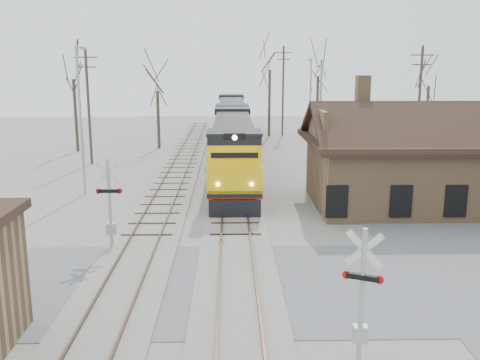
# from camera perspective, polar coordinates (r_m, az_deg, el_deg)

# --- Properties ---
(ground) EXTENTS (140.00, 140.00, 0.00)m
(ground) POSITION_cam_1_polar(r_m,az_deg,el_deg) (21.65, -0.28, -11.06)
(ground) COLOR #9E998F
(ground) RESTS_ON ground
(road) EXTENTS (60.00, 9.00, 0.03)m
(road) POSITION_cam_1_polar(r_m,az_deg,el_deg) (21.64, -0.28, -11.03)
(road) COLOR #5D5D62
(road) RESTS_ON ground
(track_main) EXTENTS (3.40, 90.00, 0.24)m
(track_main) POSITION_cam_1_polar(r_m,az_deg,el_deg) (35.90, -0.65, -1.45)
(track_main) COLOR #9E998F
(track_main) RESTS_ON ground
(track_siding) EXTENTS (3.40, 90.00, 0.24)m
(track_siding) POSITION_cam_1_polar(r_m,az_deg,el_deg) (36.14, -7.81, -1.47)
(track_siding) COLOR #9E998F
(track_siding) RESTS_ON ground
(depot) EXTENTS (15.20, 9.31, 7.90)m
(depot) POSITION_cam_1_polar(r_m,az_deg,el_deg) (34.72, 19.59, 1.31)
(depot) COLOR #9C7751
(depot) RESTS_ON ground
(locomotive_lead) EXTENTS (3.17, 21.24, 4.72)m
(locomotive_lead) POSITION_cam_1_polar(r_m,az_deg,el_deg) (39.49, -0.72, 3.38)
(locomotive_lead) COLOR black
(locomotive_lead) RESTS_ON ground
(locomotive_trailing) EXTENTS (3.17, 21.24, 4.47)m
(locomotive_trailing) POSITION_cam_1_polar(r_m,az_deg,el_deg) (60.84, -0.88, 6.50)
(locomotive_trailing) COLOR black
(locomotive_trailing) RESTS_ON ground
(crossbuck_near) EXTENTS (1.10, 0.56, 4.12)m
(crossbuck_near) POSITION_cam_1_polar(r_m,az_deg,el_deg) (16.02, 12.84, -12.54)
(crossbuck_near) COLOR #A5A8AD
(crossbuck_near) RESTS_ON ground
(crossbuck_far) EXTENTS (1.23, 0.32, 4.32)m
(crossbuck_far) POSITION_cam_1_polar(r_m,az_deg,el_deg) (25.72, -13.71, -2.88)
(crossbuck_far) COLOR #A5A8AD
(crossbuck_far) RESTS_ON ground
(streetlight_a) EXTENTS (0.25, 2.04, 9.78)m
(streetlight_a) POSITION_cam_1_polar(r_m,az_deg,el_deg) (36.77, -16.63, 6.85)
(streetlight_a) COLOR #A5A8AD
(streetlight_a) RESTS_ON ground
(streetlight_b) EXTENTS (0.25, 2.04, 8.59)m
(streetlight_b) POSITION_cam_1_polar(r_m,az_deg,el_deg) (41.97, 8.50, 7.00)
(streetlight_b) COLOR #A5A8AD
(streetlight_b) RESTS_ON ground
(streetlight_c) EXTENTS (0.25, 2.04, 9.17)m
(streetlight_c) POSITION_cam_1_polar(r_m,az_deg,el_deg) (56.05, 7.48, 8.62)
(streetlight_c) COLOR #A5A8AD
(streetlight_c) RESTS_ON ground
(utility_pole_a) EXTENTS (2.00, 0.24, 9.95)m
(utility_pole_a) POSITION_cam_1_polar(r_m,az_deg,el_deg) (48.11, -15.86, 7.77)
(utility_pole_a) COLOR #382D23
(utility_pole_a) RESTS_ON ground
(utility_pole_b) EXTENTS (2.00, 0.24, 10.74)m
(utility_pole_b) POSITION_cam_1_polar(r_m,az_deg,el_deg) (65.93, 4.61, 9.63)
(utility_pole_b) COLOR #382D23
(utility_pole_b) RESTS_ON ground
(utility_pole_c) EXTENTS (2.00, 0.24, 10.15)m
(utility_pole_c) POSITION_cam_1_polar(r_m,az_deg,el_deg) (49.87, 18.56, 7.86)
(utility_pole_c) COLOR #382D23
(utility_pole_c) RESTS_ON ground
(tree_a) EXTENTS (4.77, 4.77, 11.68)m
(tree_a) POSITION_cam_1_polar(r_m,az_deg,el_deg) (55.59, -17.43, 11.44)
(tree_a) COLOR #382D23
(tree_a) RESTS_ON ground
(tree_b) EXTENTS (3.94, 3.94, 9.65)m
(tree_b) POSITION_cam_1_polar(r_m,az_deg,el_deg) (55.89, -8.84, 10.36)
(tree_b) COLOR #382D23
(tree_b) RESTS_ON ground
(tree_c) EXTENTS (5.30, 5.30, 12.98)m
(tree_c) POSITION_cam_1_polar(r_m,az_deg,el_deg) (65.19, 3.21, 12.83)
(tree_c) COLOR #382D23
(tree_c) RESTS_ON ground
(tree_d) EXTENTS (4.81, 4.81, 11.80)m
(tree_d) POSITION_cam_1_polar(r_m,az_deg,el_deg) (65.29, 8.36, 11.97)
(tree_d) COLOR #382D23
(tree_d) RESTS_ON ground
(tree_e) EXTENTS (4.19, 4.19, 10.26)m
(tree_e) POSITION_cam_1_polar(r_m,az_deg,el_deg) (62.45, 19.56, 10.39)
(tree_e) COLOR #382D23
(tree_e) RESTS_ON ground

